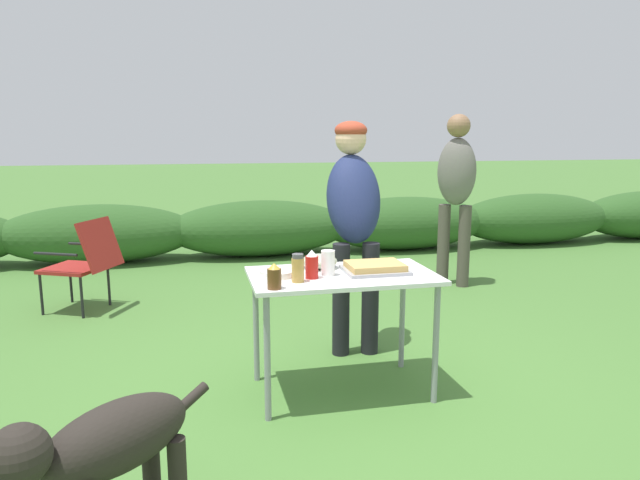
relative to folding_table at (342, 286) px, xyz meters
name	(u,v)px	position (x,y,z in m)	size (l,w,h in m)	color
ground_plane	(342,390)	(0.00, 0.00, -0.66)	(60.00, 60.00, 0.00)	#477533
shrub_hedge	(260,228)	(0.00, 4.15, -0.30)	(14.40, 0.90, 0.72)	#2D5623
folding_table	(342,286)	(0.00, 0.00, 0.00)	(1.10, 0.64, 0.74)	white
food_tray	(375,267)	(0.20, 0.00, 0.10)	(0.37, 0.29, 0.06)	#9E9EA3
plate_stack	(278,273)	(-0.38, 0.03, 0.10)	(0.21, 0.21, 0.04)	white
mixing_bowl	(319,261)	(-0.10, 0.18, 0.12)	(0.22, 0.22, 0.09)	#ADBC99
paper_cup_stack	(328,263)	(-0.09, -0.02, 0.15)	(0.08, 0.08, 0.15)	white
spice_jar	(298,268)	(-0.29, -0.13, 0.15)	(0.07, 0.07, 0.16)	#B2893D
beer_bottle	(274,277)	(-0.44, -0.25, 0.14)	(0.08, 0.08, 0.14)	brown
ketchup_bottle	(312,265)	(-0.20, -0.07, 0.16)	(0.08, 0.08, 0.17)	red
standing_person_in_navy_coat	(353,210)	(0.26, 0.69, 0.36)	(0.43, 0.53, 1.65)	black
standing_person_in_gray_fleece	(456,184)	(1.79, 2.20, 0.40)	(0.48, 0.47, 1.76)	#4C473D
dog	(104,449)	(-1.20, -1.17, -0.23)	(0.77, 0.66, 0.65)	#28231E
camp_chair_green_behind_table	(84,260)	(-1.80, 2.08, -0.20)	(0.73, 0.67, 0.83)	maroon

